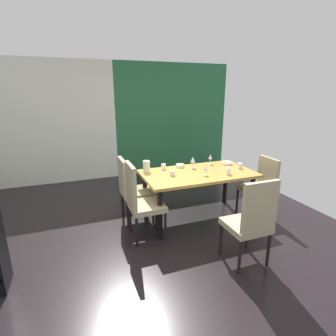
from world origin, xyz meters
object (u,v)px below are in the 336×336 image
object	(u,v)px
dining_table	(198,178)
serving_bowl_north	(227,163)
wine_glass_near_window	(193,160)
cup_right	(228,171)
chair_head_near	(251,220)
wine_glass_east	(205,168)
cup_left	(164,167)
chair_right_near	(261,184)
wine_glass_corner	(210,157)
cup_center	(240,166)
chair_left_near	(140,199)
serving_bowl_west	(180,166)
chair_left_far	(131,187)
cup_south	(172,173)
pitcher_front	(146,166)

from	to	relation	value
dining_table	serving_bowl_north	distance (m)	0.69
wine_glass_near_window	cup_right	distance (m)	0.59
cup_right	chair_head_near	bearing A→B (deg)	-108.87
chair_head_near	wine_glass_east	xyz separation A→B (m)	(0.01, 1.07, 0.29)
wine_glass_near_window	cup_left	size ratio (longest dim) A/B	2.09
chair_head_near	wine_glass_near_window	world-z (taller)	chair_head_near
dining_table	chair_right_near	world-z (taller)	chair_right_near
chair_right_near	chair_head_near	world-z (taller)	chair_head_near
cup_left	wine_glass_corner	bearing A→B (deg)	0.34
wine_glass_east	wine_glass_corner	bearing A→B (deg)	53.94
cup_left	cup_center	world-z (taller)	cup_left
chair_left_near	chair_head_near	world-z (taller)	chair_left_near
chair_head_near	serving_bowl_north	bearing A→B (deg)	66.79
chair_head_near	wine_glass_east	size ratio (longest dim) A/B	6.94
cup_right	cup_center	bearing A→B (deg)	29.02
chair_right_near	cup_left	distance (m)	1.53
wine_glass_near_window	wine_glass_corner	world-z (taller)	wine_glass_near_window
wine_glass_corner	cup_left	bearing A→B (deg)	-179.66
chair_head_near	serving_bowl_west	distance (m)	1.60
wine_glass_east	wine_glass_near_window	bearing A→B (deg)	90.67
chair_left_far	cup_center	size ratio (longest dim) A/B	11.68
wine_glass_corner	wine_glass_east	bearing A→B (deg)	-126.06
dining_table	chair_head_near	xyz separation A→B (m)	(0.02, -1.24, -0.09)
dining_table	serving_bowl_west	bearing A→B (deg)	112.23
wine_glass_near_window	cup_left	xyz separation A→B (m)	(-0.45, 0.09, -0.09)
chair_head_near	wine_glass_corner	world-z (taller)	chair_head_near
serving_bowl_north	dining_table	bearing A→B (deg)	-161.05
chair_left_far	cup_south	world-z (taller)	chair_left_far
serving_bowl_west	cup_left	bearing A→B (deg)	-175.57
cup_left	serving_bowl_west	bearing A→B (deg)	4.43
chair_left_near	chair_head_near	distance (m)	1.39
dining_table	chair_right_near	size ratio (longest dim) A/B	1.78
chair_head_near	cup_right	size ratio (longest dim) A/B	10.43
serving_bowl_west	pitcher_front	world-z (taller)	pitcher_front
wine_glass_east	cup_south	xyz separation A→B (m)	(-0.45, 0.15, -0.07)
chair_left_far	pitcher_front	world-z (taller)	chair_left_far
cup_center	wine_glass_near_window	bearing A→B (deg)	157.19
serving_bowl_north	cup_left	xyz separation A→B (m)	(-1.08, 0.10, 0.02)
cup_left	chair_head_near	bearing A→B (deg)	-73.81
dining_table	chair_head_near	size ratio (longest dim) A/B	1.60
cup_center	cup_left	bearing A→B (deg)	161.80
chair_right_near	chair_head_near	distance (m)	1.35
chair_right_near	chair_head_near	xyz separation A→B (m)	(-0.93, -0.97, 0.04)
chair_left_near	wine_glass_near_window	world-z (taller)	chair_left_near
chair_left_near	wine_glass_near_window	size ratio (longest dim) A/B	5.78
wine_glass_east	serving_bowl_west	bearing A→B (deg)	108.58
cup_south	chair_head_near	bearing A→B (deg)	-70.27
chair_left_near	cup_right	xyz separation A→B (m)	(1.33, 0.03, 0.23)
chair_left_near	cup_left	world-z (taller)	chair_left_near
wine_glass_near_window	serving_bowl_north	size ratio (longest dim) A/B	1.11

